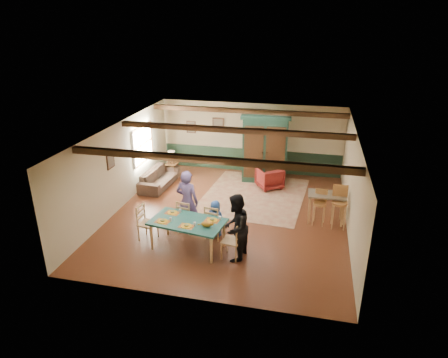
% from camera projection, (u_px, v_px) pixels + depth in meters
% --- Properties ---
extents(floor, '(8.00, 8.00, 0.00)m').
position_uv_depth(floor, '(229.00, 216.00, 12.29)').
color(floor, '#542717').
rests_on(floor, ground).
extents(wall_back, '(7.00, 0.02, 2.70)m').
position_uv_depth(wall_back, '(251.00, 138.00, 15.39)').
color(wall_back, beige).
rests_on(wall_back, floor).
extents(wall_left, '(0.02, 8.00, 2.70)m').
position_uv_depth(wall_left, '(120.00, 166.00, 12.50)').
color(wall_left, beige).
rests_on(wall_left, floor).
extents(wall_right, '(0.02, 8.00, 2.70)m').
position_uv_depth(wall_right, '(352.00, 185.00, 11.05)').
color(wall_right, beige).
rests_on(wall_right, floor).
extents(ceiling, '(7.00, 8.00, 0.02)m').
position_uv_depth(ceiling, '(229.00, 131.00, 11.27)').
color(ceiling, white).
rests_on(ceiling, wall_back).
extents(wainscot_back, '(6.95, 0.03, 0.90)m').
position_uv_depth(wainscot_back, '(250.00, 160.00, 15.71)').
color(wainscot_back, '#1B3323').
rests_on(wainscot_back, floor).
extents(ceiling_beam_front, '(6.95, 0.16, 0.16)m').
position_uv_depth(ceiling_beam_front, '(208.00, 160.00, 9.23)').
color(ceiling_beam_front, black).
rests_on(ceiling_beam_front, ceiling).
extents(ceiling_beam_mid, '(6.95, 0.16, 0.16)m').
position_uv_depth(ceiling_beam_mid, '(232.00, 130.00, 11.67)').
color(ceiling_beam_mid, black).
rests_on(ceiling_beam_mid, ceiling).
extents(ceiling_beam_back, '(6.95, 0.16, 0.16)m').
position_uv_depth(ceiling_beam_back, '(247.00, 111.00, 14.01)').
color(ceiling_beam_back, black).
rests_on(ceiling_beam_back, ceiling).
extents(window_left, '(0.06, 1.60, 1.30)m').
position_uv_depth(window_left, '(143.00, 144.00, 13.96)').
color(window_left, white).
rests_on(window_left, wall_left).
extents(picture_left_wall, '(0.04, 0.42, 0.52)m').
position_uv_depth(picture_left_wall, '(111.00, 160.00, 11.81)').
color(picture_left_wall, gray).
rests_on(picture_left_wall, wall_left).
extents(picture_back_a, '(0.45, 0.04, 0.55)m').
position_uv_depth(picture_back_a, '(218.00, 125.00, 15.46)').
color(picture_back_a, gray).
rests_on(picture_back_a, wall_back).
extents(picture_back_b, '(0.38, 0.04, 0.48)m').
position_uv_depth(picture_back_b, '(191.00, 127.00, 15.75)').
color(picture_back_b, gray).
rests_on(picture_back_b, wall_back).
extents(dining_table, '(2.04, 1.33, 0.79)m').
position_uv_depth(dining_table, '(188.00, 235.00, 10.43)').
color(dining_table, '#1C5A53').
rests_on(dining_table, floor).
extents(dining_chair_far_left, '(0.51, 0.53, 1.00)m').
position_uv_depth(dining_chair_far_left, '(186.00, 216.00, 11.19)').
color(dining_chair_far_left, tan).
rests_on(dining_chair_far_left, floor).
extents(dining_chair_far_right, '(0.51, 0.53, 1.00)m').
position_uv_depth(dining_chair_far_right, '(214.00, 221.00, 10.90)').
color(dining_chair_far_right, tan).
rests_on(dining_chair_far_right, floor).
extents(dining_chair_end_left, '(0.53, 0.51, 1.00)m').
position_uv_depth(dining_chair_end_left, '(148.00, 223.00, 10.81)').
color(dining_chair_end_left, tan).
rests_on(dining_chair_end_left, floor).
extents(dining_chair_end_right, '(0.53, 0.51, 1.00)m').
position_uv_depth(dining_chair_end_right, '(231.00, 240.00, 9.98)').
color(dining_chair_end_right, tan).
rests_on(dining_chair_end_right, floor).
extents(person_man, '(0.72, 0.53, 1.82)m').
position_uv_depth(person_man, '(187.00, 201.00, 11.11)').
color(person_man, slate).
rests_on(person_man, floor).
extents(person_woman, '(0.78, 0.94, 1.74)m').
position_uv_depth(person_woman, '(236.00, 228.00, 9.80)').
color(person_woman, black).
rests_on(person_woman, floor).
extents(person_child, '(0.56, 0.41, 1.06)m').
position_uv_depth(person_child, '(215.00, 219.00, 10.96)').
color(person_child, '#274F9E').
rests_on(person_child, floor).
extents(cat, '(0.40, 0.20, 0.19)m').
position_uv_depth(cat, '(206.00, 224.00, 9.96)').
color(cat, orange).
rests_on(cat, dining_table).
extents(place_setting_near_left, '(0.47, 0.38, 0.11)m').
position_uv_depth(place_setting_near_left, '(163.00, 220.00, 10.23)').
color(place_setting_near_left, yellow).
rests_on(place_setting_near_left, dining_table).
extents(place_setting_near_center, '(0.47, 0.38, 0.11)m').
position_uv_depth(place_setting_near_center, '(186.00, 225.00, 10.00)').
color(place_setting_near_center, yellow).
rests_on(place_setting_near_center, dining_table).
extents(place_setting_far_left, '(0.47, 0.38, 0.11)m').
position_uv_depth(place_setting_far_left, '(172.00, 211.00, 10.69)').
color(place_setting_far_left, yellow).
rests_on(place_setting_far_left, dining_table).
extents(place_setting_far_right, '(0.47, 0.38, 0.11)m').
position_uv_depth(place_setting_far_right, '(212.00, 219.00, 10.29)').
color(place_setting_far_right, yellow).
rests_on(place_setting_far_right, dining_table).
extents(area_rug, '(3.59, 4.16, 0.01)m').
position_uv_depth(area_rug, '(254.00, 195.00, 13.67)').
color(area_rug, beige).
rests_on(area_rug, floor).
extents(armoire, '(1.81, 0.84, 2.48)m').
position_uv_depth(armoire, '(265.00, 149.00, 14.48)').
color(armoire, '#133125').
rests_on(armoire, floor).
extents(armchair, '(1.12, 1.13, 0.75)m').
position_uv_depth(armchair, '(270.00, 178.00, 14.17)').
color(armchair, '#501012').
rests_on(armchair, floor).
extents(sofa, '(0.91, 2.10, 0.60)m').
position_uv_depth(sofa, '(160.00, 178.00, 14.39)').
color(sofa, '#43342A').
rests_on(sofa, floor).
extents(end_table, '(0.44, 0.44, 0.53)m').
position_uv_depth(end_table, '(172.00, 170.00, 15.22)').
color(end_table, black).
rests_on(end_table, floor).
extents(table_lamp, '(0.30, 0.30, 0.49)m').
position_uv_depth(table_lamp, '(171.00, 157.00, 15.03)').
color(table_lamp, '#D0AC87').
rests_on(table_lamp, end_table).
extents(counter_table, '(1.10, 0.66, 0.90)m').
position_uv_depth(counter_table, '(326.00, 208.00, 11.78)').
color(counter_table, tan).
rests_on(counter_table, floor).
extents(bar_stool_left, '(0.43, 0.46, 1.06)m').
position_uv_depth(bar_stool_left, '(319.00, 208.00, 11.59)').
color(bar_stool_left, tan).
rests_on(bar_stool_left, floor).
extents(bar_stool_right, '(0.46, 0.50, 1.25)m').
position_uv_depth(bar_stool_right, '(339.00, 208.00, 11.39)').
color(bar_stool_right, tan).
rests_on(bar_stool_right, floor).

